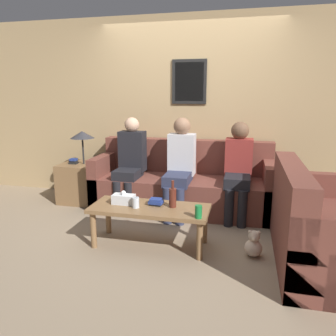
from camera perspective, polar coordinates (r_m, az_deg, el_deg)
ground_plane at (r=4.10m, az=1.19°, el=-9.30°), size 16.00×16.00×0.00m
wall_back at (r=4.73m, az=3.74°, el=9.92°), size 9.00×0.08×2.60m
couch_main at (r=4.46m, az=2.58°, el=-3.07°), size 2.36×0.84×0.92m
couch_side at (r=3.35m, az=24.84°, el=-9.82°), size 0.84×1.50×0.92m
coffee_table at (r=3.38m, az=-3.21°, el=-7.69°), size 1.21×0.49×0.42m
side_table_with_lamp at (r=4.91m, az=-14.93°, el=-1.91°), size 0.53×0.53×1.03m
wine_bottle at (r=3.32m, az=0.82°, el=-5.08°), size 0.07×0.07×0.28m
drinking_glass at (r=3.33m, az=-5.65°, el=-6.01°), size 0.07×0.07×0.11m
book_stack at (r=3.39m, az=-2.11°, el=-5.91°), size 0.15×0.11×0.07m
soda_can at (r=3.06m, az=5.32°, el=-7.59°), size 0.07×0.07×0.12m
tissue_box at (r=3.46m, az=-7.74°, el=-5.36°), size 0.23×0.12×0.15m
person_left at (r=4.41m, az=-6.62°, el=1.34°), size 0.34×0.57×1.23m
person_middle at (r=4.17m, az=2.05°, el=0.85°), size 0.34×0.65×1.25m
person_right at (r=4.16m, az=12.12°, el=0.30°), size 0.34×0.63×1.20m
teddy_bear at (r=3.36m, az=14.67°, el=-12.86°), size 0.17×0.17×0.27m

